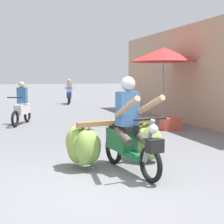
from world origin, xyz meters
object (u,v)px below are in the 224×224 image
Objects in this scene: motorbike_distant_ahead_right at (69,94)px; motorbike_distant_far_ahead at (22,107)px; market_umbrella_near_shop at (164,55)px; produce_crate at (171,124)px; motorbike_main_loaded at (120,139)px.

motorbike_distant_ahead_right is 7.97m from motorbike_distant_far_ahead.
market_umbrella_near_shop is at bearing -79.58° from motorbike_distant_ahead_right.
motorbike_main_loaded is at bearing -129.42° from produce_crate.
motorbike_main_loaded is at bearing -123.90° from market_umbrella_near_shop.
motorbike_distant_ahead_right and motorbike_distant_far_ahead have the same top height.
motorbike_distant_ahead_right is at bearing 97.26° from produce_crate.
produce_crate is (4.14, -2.45, -0.39)m from motorbike_distant_far_ahead.
market_umbrella_near_shop is (4.47, -1.21, 1.71)m from motorbike_distant_far_ahead.
produce_crate is at bearing -105.07° from market_umbrella_near_shop.
motorbike_distant_ahead_right is 0.64× the size of market_umbrella_near_shop.
motorbike_distant_far_ahead is at bearing 103.89° from motorbike_main_loaded.
motorbike_distant_ahead_right is 9.97m from produce_crate.
market_umbrella_near_shop reaches higher than motorbike_main_loaded.
motorbike_distant_far_ahead is 4.82m from produce_crate.
motorbike_distant_far_ahead is at bearing 164.80° from market_umbrella_near_shop.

